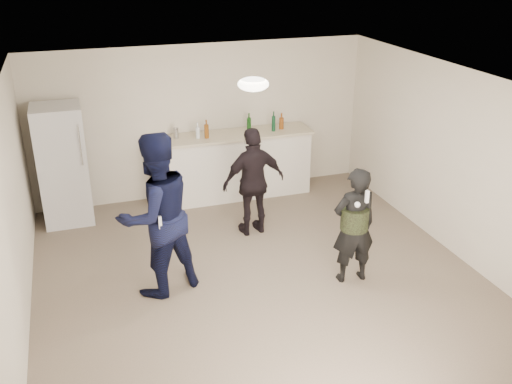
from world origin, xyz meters
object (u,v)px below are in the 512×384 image
object	(u,v)px
counter	(231,167)
woman	(354,226)
man	(156,215)
fridge	(63,165)
spectator	(254,182)
shaker	(176,133)

from	to	relation	value
counter	woman	size ratio (longest dim) A/B	1.73
counter	man	world-z (taller)	man
fridge	spectator	bearing A→B (deg)	-26.61
shaker	man	xyz separation A→B (m)	(-0.73, -2.52, -0.17)
fridge	woman	distance (m)	4.41
man	fridge	bearing A→B (deg)	-88.10
counter	woman	world-z (taller)	woman
fridge	man	bearing A→B (deg)	-66.92
woman	spectator	size ratio (longest dim) A/B	0.94
shaker	spectator	size ratio (longest dim) A/B	0.11
counter	fridge	xyz separation A→B (m)	(-2.62, -0.07, 0.38)
fridge	shaker	size ratio (longest dim) A/B	10.59
fridge	counter	bearing A→B (deg)	1.53
fridge	spectator	xyz separation A→B (m)	(2.56, -1.28, -0.10)
fridge	woman	xyz separation A→B (m)	(3.33, -2.90, -0.15)
man	woman	xyz separation A→B (m)	(2.32, -0.53, -0.25)
man	spectator	distance (m)	1.91
counter	woman	distance (m)	3.06
shaker	man	distance (m)	2.63
fridge	shaker	bearing A→B (deg)	4.92
fridge	shaker	xyz separation A→B (m)	(1.74, 0.15, 0.28)
shaker	fridge	bearing A→B (deg)	-175.08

